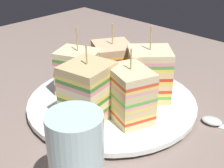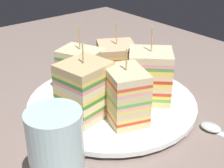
# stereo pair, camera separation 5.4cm
# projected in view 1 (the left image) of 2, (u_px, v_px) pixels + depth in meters

# --- Properties ---
(ground_plane) EXTENTS (1.14, 0.88, 0.02)m
(ground_plane) POSITION_uv_depth(u_px,v_px,m) (112.00, 111.00, 0.56)
(ground_plane) COLOR gray
(plate) EXTENTS (0.29, 0.29, 0.01)m
(plate) POSITION_uv_depth(u_px,v_px,m) (112.00, 103.00, 0.55)
(plate) COLOR white
(plate) RESTS_ON ground_plane
(sandwich_wedge_0) EXTENTS (0.09, 0.09, 0.11)m
(sandwich_wedge_0) POSITION_uv_depth(u_px,v_px,m) (113.00, 64.00, 0.59)
(sandwich_wedge_0) COLOR beige
(sandwich_wedge_0) RESTS_ON plate
(sandwich_wedge_1) EXTENTS (0.09, 0.08, 0.12)m
(sandwich_wedge_1) POSITION_uv_depth(u_px,v_px,m) (79.00, 72.00, 0.56)
(sandwich_wedge_1) COLOR #D0C581
(sandwich_wedge_1) RESTS_ON plate
(sandwich_wedge_2) EXTENTS (0.07, 0.08, 0.12)m
(sandwich_wedge_2) POSITION_uv_depth(u_px,v_px,m) (88.00, 91.00, 0.49)
(sandwich_wedge_2) COLOR beige
(sandwich_wedge_2) RESTS_ON plate
(sandwich_wedge_3) EXTENTS (0.08, 0.07, 0.11)m
(sandwich_wedge_3) POSITION_uv_depth(u_px,v_px,m) (130.00, 95.00, 0.48)
(sandwich_wedge_3) COLOR beige
(sandwich_wedge_3) RESTS_ON plate
(sandwich_wedge_4) EXTENTS (0.09, 0.09, 0.13)m
(sandwich_wedge_4) POSITION_uv_depth(u_px,v_px,m) (149.00, 74.00, 0.54)
(sandwich_wedge_4) COLOR #E1C57E
(sandwich_wedge_4) RESTS_ON plate
(chip_pile) EXTENTS (0.07, 0.07, 0.03)m
(chip_pile) POSITION_uv_depth(u_px,v_px,m) (116.00, 98.00, 0.53)
(chip_pile) COLOR tan
(chip_pile) RESTS_ON plate
(drinking_glass) EXTENTS (0.06, 0.06, 0.11)m
(drinking_glass) POSITION_uv_depth(u_px,v_px,m) (77.00, 164.00, 0.36)
(drinking_glass) COLOR silver
(drinking_glass) RESTS_ON ground_plane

